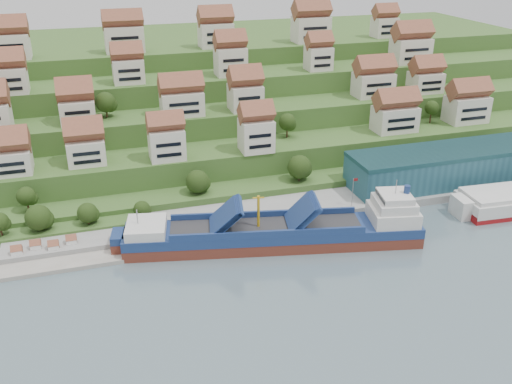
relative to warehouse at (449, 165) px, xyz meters
name	(u,v)px	position (x,y,z in m)	size (l,w,h in m)	color
ground	(302,241)	(-52.00, -17.00, -7.20)	(300.00, 300.00, 0.00)	slate
quay	(350,201)	(-32.00, -2.00, -6.10)	(180.00, 14.00, 2.20)	gray
pebble_beach	(55,250)	(-110.00, -5.00, -6.70)	(45.00, 20.00, 1.00)	gray
hillside	(208,93)	(-52.00, 86.55, 3.46)	(260.00, 128.00, 31.00)	#2D4C1E
hillside_village	(235,82)	(-51.76, 45.26, 17.64)	(162.09, 62.66, 29.18)	beige
hillside_trees	(209,143)	(-66.27, 21.49, 6.39)	(136.27, 62.51, 29.45)	#263F15
warehouse	(449,165)	(0.00, 0.00, 0.00)	(60.00, 15.00, 10.00)	#235160
flagpole	(353,190)	(-33.89, -7.00, -0.32)	(1.28, 0.16, 8.00)	gray
beach_huts	(45,248)	(-112.00, -6.25, -5.10)	(14.40, 3.70, 2.20)	white
cargo_ship	(282,233)	(-57.47, -17.18, -4.15)	(71.77, 25.24, 15.66)	#5F281D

